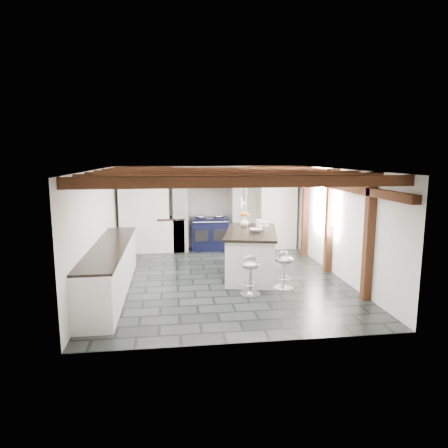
{
  "coord_description": "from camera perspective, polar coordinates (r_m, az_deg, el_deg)",
  "views": [
    {
      "loc": [
        -1.02,
        -8.1,
        2.57
      ],
      "look_at": [
        0.1,
        0.4,
        1.1
      ],
      "focal_mm": 32.0,
      "sensor_mm": 36.0,
      "label": 1
    }
  ],
  "objects": [
    {
      "name": "bar_stool_far",
      "position": [
        7.47,
        3.8,
        -6.7
      ],
      "size": [
        0.42,
        0.42,
        0.74
      ],
      "rotation": [
        0.0,
        0.0,
        0.18
      ],
      "color": "silver",
      "rests_on": "ground"
    },
    {
      "name": "bar_stool_near",
      "position": [
        7.87,
        8.54,
        -5.92
      ],
      "size": [
        0.48,
        0.48,
        0.74
      ],
      "rotation": [
        0.0,
        0.0,
        0.4
      ],
      "color": "silver",
      "rests_on": "ground"
    },
    {
      "name": "room_shell",
      "position": [
        9.65,
        -4.97,
        0.71
      ],
      "size": [
        6.0,
        6.03,
        6.0
      ],
      "color": "white",
      "rests_on": "ground"
    },
    {
      "name": "kitchen_island",
      "position": [
        8.65,
        3.85,
        -4.11
      ],
      "size": [
        1.45,
        2.18,
        1.32
      ],
      "rotation": [
        0.0,
        0.0,
        -0.22
      ],
      "color": "white",
      "rests_on": "ground"
    },
    {
      "name": "ground",
      "position": [
        8.56,
        -0.32,
        -7.74
      ],
      "size": [
        6.0,
        6.0,
        0.0
      ],
      "primitive_type": "plane",
      "color": "black",
      "rests_on": "ground"
    },
    {
      "name": "range_cooker",
      "position": [
        11.03,
        -2.06,
        -1.28
      ],
      "size": [
        1.0,
        0.63,
        0.99
      ],
      "color": "black",
      "rests_on": "ground"
    }
  ]
}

